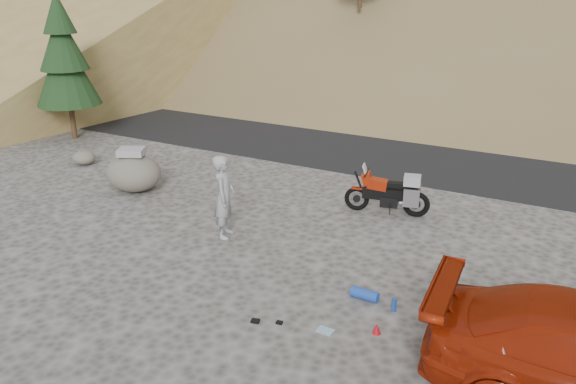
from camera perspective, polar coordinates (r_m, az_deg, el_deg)
name	(u,v)px	position (r m, az deg, el deg)	size (l,w,h in m)	color
ground	(282,257)	(11.73, -0.58, -6.67)	(140.00, 140.00, 0.00)	#403D3B
road	(410,148)	(19.54, 12.28, 4.39)	(120.00, 7.00, 0.05)	black
conifer_verge	(64,56)	(21.16, -21.83, 12.68)	(2.20, 2.20, 5.04)	#352013
motorcycle	(391,193)	(13.84, 10.42, -0.15)	(2.05, 0.87, 1.24)	black
man	(226,236)	(12.74, -6.33, -4.43)	(0.69, 0.45, 1.88)	#96979C
boulder	(134,172)	(15.68, -15.42, 1.95)	(1.81, 1.64, 1.18)	#524F46
small_rock	(84,158)	(18.47, -20.02, 3.31)	(0.92, 0.88, 0.43)	#524F46
gear_blue_mat	(365,294)	(10.37, 7.78, -10.26)	(0.20, 0.20, 0.51)	#1B42A5
gear_bottle	(394,305)	(10.12, 10.73, -11.21)	(0.09, 0.09, 0.24)	#1B42A5
gear_funnel	(377,329)	(9.52, 9.00, -13.55)	(0.14, 0.14, 0.18)	#B00B16
gear_glove_a	(255,321)	(9.73, -3.34, -12.95)	(0.15, 0.10, 0.04)	black
gear_glove_b	(279,323)	(9.69, -0.89, -13.12)	(0.11, 0.08, 0.04)	black
gear_blue_cloth	(325,331)	(9.54, 3.79, -13.87)	(0.27, 0.20, 0.01)	#7EABC4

